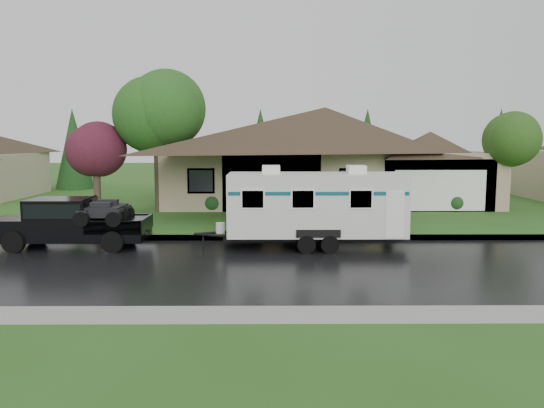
{
  "coord_description": "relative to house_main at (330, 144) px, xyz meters",
  "views": [
    {
      "loc": [
        -1.38,
        -17.93,
        3.85
      ],
      "look_at": [
        -1.26,
        2.0,
        1.42
      ],
      "focal_mm": 35.0,
      "sensor_mm": 36.0,
      "label": 1
    }
  ],
  "objects": [
    {
      "name": "ground",
      "position": [
        -2.29,
        -13.84,
        -3.59
      ],
      "size": [
        140.0,
        140.0,
        0.0
      ],
      "primitive_type": "plane",
      "color": "#2C571B",
      "rests_on": "ground"
    },
    {
      "name": "road",
      "position": [
        -2.29,
        -15.84,
        -3.59
      ],
      "size": [
        140.0,
        8.0,
        0.01
      ],
      "primitive_type": "cube",
      "color": "black",
      "rests_on": "ground"
    },
    {
      "name": "curb",
      "position": [
        -2.29,
        -11.59,
        -3.52
      ],
      "size": [
        140.0,
        0.5,
        0.15
      ],
      "primitive_type": "cube",
      "color": "gray",
      "rests_on": "ground"
    },
    {
      "name": "lawn",
      "position": [
        -2.29,
        1.16,
        -3.52
      ],
      "size": [
        140.0,
        26.0,
        0.15
      ],
      "primitive_type": "cube",
      "color": "#2C571B",
      "rests_on": "ground"
    },
    {
      "name": "house_main",
      "position": [
        0.0,
        0.0,
        0.0
      ],
      "size": [
        19.44,
        10.8,
        6.9
      ],
      "color": "gray",
      "rests_on": "lawn"
    },
    {
      "name": "tree_left_green",
      "position": [
        -9.34,
        -4.5,
        1.51
      ],
      "size": [
        4.31,
        4.31,
        7.13
      ],
      "color": "#382B1E",
      "rests_on": "lawn"
    },
    {
      "name": "tree_red",
      "position": [
        -12.32,
        -5.17,
        -0.16
      ],
      "size": [
        2.86,
        2.86,
        4.74
      ],
      "color": "#382B1E",
      "rests_on": "lawn"
    },
    {
      "name": "tree_right_green",
      "position": [
        8.58,
        -4.6,
        0.16
      ],
      "size": [
        3.14,
        3.14,
        5.2
      ],
      "color": "#382B1E",
      "rests_on": "lawn"
    },
    {
      "name": "shrub_row",
      "position": [
        -0.29,
        -4.54,
        -2.94
      ],
      "size": [
        13.6,
        1.0,
        1.0
      ],
      "color": "#143814",
      "rests_on": "lawn"
    },
    {
      "name": "pickup_truck",
      "position": [
        -10.8,
        -13.08,
        -2.64
      ],
      "size": [
        5.32,
        2.02,
        1.77
      ],
      "color": "black",
      "rests_on": "ground"
    },
    {
      "name": "travel_trailer",
      "position": [
        -2.0,
        -13.08,
        -2.03
      ],
      "size": [
        6.56,
        2.3,
        2.94
      ],
      "color": "silver",
      "rests_on": "ground"
    }
  ]
}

